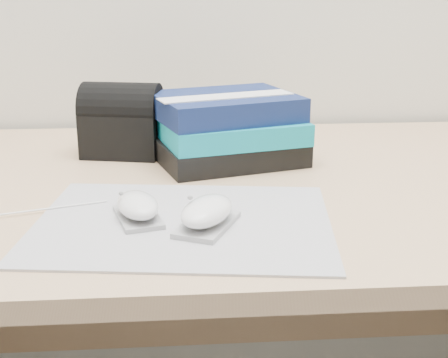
{
  "coord_description": "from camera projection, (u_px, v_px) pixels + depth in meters",
  "views": [
    {
      "loc": [
        -0.19,
        0.58,
        1.05
      ],
      "look_at": [
        -0.12,
        1.46,
        0.77
      ],
      "focal_mm": 50.0,
      "sensor_mm": 36.0,
      "label": 1
    }
  ],
  "objects": [
    {
      "name": "usb_cable",
      "position": [
        31.0,
        211.0,
        0.89
      ],
      "size": [
        0.21,
        0.07,
        0.0
      ],
      "primitive_type": "cylinder",
      "rotation": [
        0.0,
        1.57,
        0.31
      ],
      "color": "white",
      "rests_on": "mousepad"
    },
    {
      "name": "mouse_rear",
      "position": [
        138.0,
        207.0,
        0.86
      ],
      "size": [
        0.08,
        0.11,
        0.04
      ],
      "color": "#9A9A9D",
      "rests_on": "mousepad"
    },
    {
      "name": "mousepad",
      "position": [
        183.0,
        223.0,
        0.86
      ],
      "size": [
        0.44,
        0.36,
        0.0
      ],
      "primitive_type": "cube",
      "rotation": [
        0.0,
        0.0,
        -0.13
      ],
      "color": "gray",
      "rests_on": "desk"
    },
    {
      "name": "book_stack",
      "position": [
        227.0,
        128.0,
        1.14
      ],
      "size": [
        0.3,
        0.26,
        0.13
      ],
      "color": "black",
      "rests_on": "desk"
    },
    {
      "name": "mouse_front",
      "position": [
        207.0,
        213.0,
        0.83
      ],
      "size": [
        0.1,
        0.12,
        0.05
      ],
      "color": "#A1A1A3",
      "rests_on": "mousepad"
    },
    {
      "name": "pouch",
      "position": [
        122.0,
        120.0,
        1.18
      ],
      "size": [
        0.16,
        0.13,
        0.14
      ],
      "color": "black",
      "rests_on": "desk"
    },
    {
      "name": "desk",
      "position": [
        279.0,
        284.0,
        1.19
      ],
      "size": [
        1.6,
        0.8,
        0.73
      ],
      "color": "tan",
      "rests_on": "ground"
    }
  ]
}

